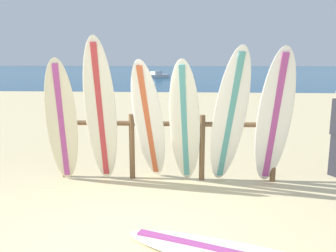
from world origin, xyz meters
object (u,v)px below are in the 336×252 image
at_px(small_boat_offshore, 156,76).
at_px(surfboard_leaning_left, 101,113).
at_px(surfboard_rack, 167,138).
at_px(surfboard_leaning_center_left, 149,123).
at_px(surfboard_leaning_center, 185,124).
at_px(surfboard_leaning_center_right, 229,120).
at_px(surfboard_leaning_right, 274,119).
at_px(surfboard_leaning_far_left, 62,123).

bearing_deg(small_boat_offshore, surfboard_leaning_left, -85.84).
distance_m(surfboard_rack, surfboard_leaning_center_left, 0.48).
xyz_separation_m(surfboard_leaning_center, surfboard_leaning_center_right, (0.66, -0.13, 0.09)).
relative_size(surfboard_leaning_center_right, surfboard_leaning_right, 1.00).
xyz_separation_m(surfboard_leaning_left, surfboard_leaning_center_left, (0.73, 0.10, -0.16)).
distance_m(surfboard_rack, surfboard_leaning_center_right, 1.13).
bearing_deg(surfboard_leaning_center, surfboard_leaning_center_left, 176.66).
height_order(surfboard_rack, surfboard_leaning_center_left, surfboard_leaning_center_left).
xyz_separation_m(surfboard_leaning_center_left, small_boat_offshore, (-3.07, 32.03, -0.75)).
height_order(surfboard_leaning_right, small_boat_offshore, surfboard_leaning_right).
relative_size(surfboard_leaning_far_left, small_boat_offshore, 0.68).
bearing_deg(surfboard_leaning_left, surfboard_rack, 20.58).
relative_size(surfboard_leaning_far_left, surfboard_leaning_center_left, 1.01).
height_order(surfboard_leaning_center, small_boat_offshore, surfboard_leaning_center).
relative_size(surfboard_rack, surfboard_leaning_center_left, 1.80).
distance_m(surfboard_rack, surfboard_leaning_far_left, 1.69).
height_order(surfboard_rack, small_boat_offshore, surfboard_rack).
height_order(surfboard_leaning_far_left, surfboard_leaning_center_left, surfboard_leaning_far_left).
bearing_deg(surfboard_leaning_right, surfboard_rack, 168.89).
height_order(surfboard_leaning_left, surfboard_leaning_center_left, surfboard_leaning_left).
relative_size(surfboard_rack, surfboard_leaning_center, 1.79).
relative_size(surfboard_leaning_left, surfboard_leaning_right, 1.07).
relative_size(surfboard_leaning_center, surfboard_leaning_center_right, 0.92).
xyz_separation_m(surfboard_leaning_left, small_boat_offshore, (-2.34, 32.14, -0.91)).
distance_m(surfboard_leaning_center_right, surfboard_leaning_right, 0.69).
height_order(surfboard_leaning_center, surfboard_leaning_right, surfboard_leaning_right).
distance_m(surfboard_leaning_left, small_boat_offshore, 32.23).
xyz_separation_m(surfboard_rack, surfboard_leaning_left, (-1.00, -0.37, 0.46)).
height_order(surfboard_leaning_left, surfboard_leaning_right, surfboard_leaning_left).
relative_size(surfboard_leaning_center, surfboard_leaning_right, 0.92).
bearing_deg(surfboard_leaning_left, surfboard_leaning_center, 3.07).
xyz_separation_m(surfboard_rack, surfboard_leaning_far_left, (-1.62, -0.38, 0.31)).
bearing_deg(surfboard_leaning_right, surfboard_leaning_far_left, -179.04).
bearing_deg(surfboard_leaning_center, surfboard_leaning_center_right, -11.31).
distance_m(surfboard_leaning_far_left, surfboard_leaning_center, 1.92).
height_order(surfboard_leaning_far_left, small_boat_offshore, surfboard_leaning_far_left).
xyz_separation_m(surfboard_rack, surfboard_leaning_center_left, (-0.26, -0.27, 0.30)).
bearing_deg(surfboard_leaning_center, surfboard_leaning_left, -176.93).
height_order(surfboard_leaning_left, small_boat_offshore, surfboard_leaning_left).
bearing_deg(surfboard_leaning_center_right, surfboard_leaning_left, 178.14).
xyz_separation_m(surfboard_leaning_far_left, small_boat_offshore, (-1.71, 32.14, -0.75)).
distance_m(surfboard_leaning_left, surfboard_leaning_center_right, 1.96).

